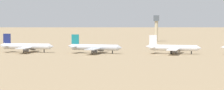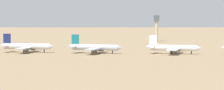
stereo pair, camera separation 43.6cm
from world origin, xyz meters
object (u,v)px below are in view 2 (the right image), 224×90
at_px(parked_jet_white_4, 173,48).
at_px(control_tower, 157,26).
at_px(parked_jet_teal_3, 94,47).
at_px(parked_jet_navy_2, 26,46).

bearing_deg(parked_jet_white_4, control_tower, 104.38).
bearing_deg(parked_jet_white_4, parked_jet_teal_3, -169.12).
bearing_deg(control_tower, parked_jet_teal_3, -101.71).
xyz_separation_m(parked_jet_navy_2, parked_jet_white_4, (101.25, 1.87, -0.16)).
bearing_deg(parked_jet_white_4, parked_jet_navy_2, -172.34).
bearing_deg(parked_jet_navy_2, parked_jet_teal_3, -1.24).
xyz_separation_m(parked_jet_teal_3, parked_jet_white_4, (52.67, 3.94, -0.09)).
bearing_deg(parked_jet_teal_3, control_tower, 85.17).
relative_size(parked_jet_teal_3, control_tower, 1.54).
height_order(parked_jet_navy_2, parked_jet_white_4, parked_jet_navy_2).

